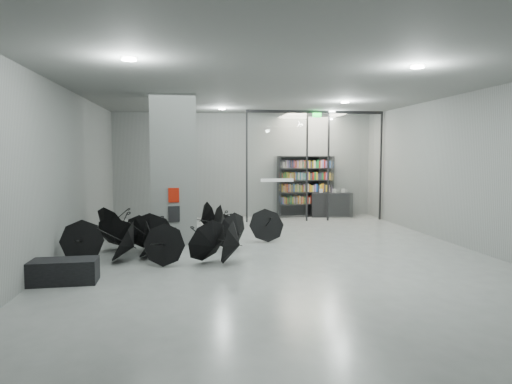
{
  "coord_description": "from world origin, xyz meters",
  "views": [
    {
      "loc": [
        -1.96,
        -10.96,
        2.4
      ],
      "look_at": [
        -0.3,
        1.5,
        1.4
      ],
      "focal_mm": 32.6,
      "sensor_mm": 36.0,
      "label": 1
    }
  ],
  "objects": [
    {
      "name": "exit_sign",
      "position": [
        2.4,
        5.3,
        3.82
      ],
      "size": [
        0.3,
        0.06,
        0.15
      ],
      "primitive_type": "cube",
      "color": "#0CE533",
      "rests_on": "room"
    },
    {
      "name": "fire_cabinet",
      "position": [
        -2.5,
        1.38,
        1.35
      ],
      "size": [
        0.28,
        0.04,
        0.38
      ],
      "primitive_type": "cube",
      "color": "#A50A07",
      "rests_on": "column"
    },
    {
      "name": "shop_counter",
      "position": [
        3.34,
        6.53,
        0.47
      ],
      "size": [
        1.64,
        0.84,
        0.94
      ],
      "primitive_type": "cube",
      "rotation": [
        0.0,
        0.0,
        -0.14
      ],
      "color": "black",
      "rests_on": "ground"
    },
    {
      "name": "glass_partition",
      "position": [
        2.39,
        5.5,
        2.18
      ],
      "size": [
        5.06,
        0.08,
        4.0
      ],
      "color": "silver",
      "rests_on": "ground"
    },
    {
      "name": "column",
      "position": [
        -2.5,
        2.0,
        2.0
      ],
      "size": [
        1.2,
        1.2,
        4.0
      ],
      "primitive_type": "cube",
      "color": "slate",
      "rests_on": "ground"
    },
    {
      "name": "bookshelf",
      "position": [
        2.35,
        6.75,
        1.18
      ],
      "size": [
        2.19,
        0.7,
        2.37
      ],
      "primitive_type": null,
      "rotation": [
        0.0,
        0.0,
        0.13
      ],
      "color": "black",
      "rests_on": "ground"
    },
    {
      "name": "bench",
      "position": [
        -4.5,
        -2.0,
        0.22
      ],
      "size": [
        1.42,
        0.66,
        0.45
      ],
      "primitive_type": "cube",
      "rotation": [
        0.0,
        0.0,
        0.04
      ],
      "color": "black",
      "rests_on": "ground"
    },
    {
      "name": "room",
      "position": [
        0.0,
        0.0,
        2.84
      ],
      "size": [
        14.0,
        14.02,
        4.01
      ],
      "color": "slate",
      "rests_on": "ground"
    },
    {
      "name": "info_panel",
      "position": [
        -2.5,
        1.38,
        0.85
      ],
      "size": [
        0.3,
        0.03,
        0.42
      ],
      "primitive_type": "cube",
      "color": "black",
      "rests_on": "column"
    },
    {
      "name": "umbrella_cluster",
      "position": [
        -2.47,
        0.63,
        0.31
      ],
      "size": [
        5.66,
        4.71,
        1.32
      ],
      "color": "black",
      "rests_on": "ground"
    }
  ]
}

